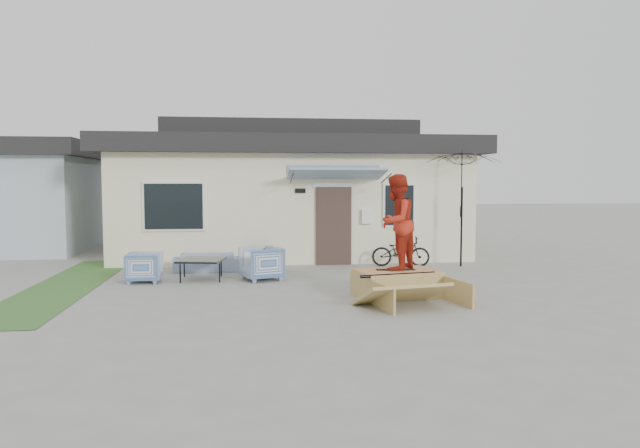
{
  "coord_description": "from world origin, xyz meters",
  "views": [
    {
      "loc": [
        -1.31,
        -11.26,
        2.25
      ],
      "look_at": [
        0.3,
        1.8,
        1.3
      ],
      "focal_mm": 33.27,
      "sensor_mm": 36.0,
      "label": 1
    }
  ],
  "objects": [
    {
      "name": "skater",
      "position": [
        1.57,
        -0.01,
        1.49
      ],
      "size": [
        1.13,
        1.15,
        1.86
      ],
      "primitive_type": "imported",
      "rotation": [
        0.0,
        0.0,
        4.01
      ],
      "color": "#A92515",
      "rests_on": "skateboard"
    },
    {
      "name": "bicycle",
      "position": [
        2.71,
        3.91,
        0.49
      ],
      "size": [
        1.59,
        0.83,
        0.97
      ],
      "primitive_type": "imported",
      "rotation": [
        0.0,
        0.0,
        1.36
      ],
      "color": "black",
      "rests_on": "ground"
    },
    {
      "name": "coffee_table",
      "position": [
        -2.36,
        2.42,
        0.24
      ],
      "size": [
        1.14,
        1.14,
        0.47
      ],
      "primitive_type": "cube",
      "rotation": [
        0.0,
        0.0,
        -0.21
      ],
      "color": "black",
      "rests_on": "ground"
    },
    {
      "name": "skate_ramp",
      "position": [
        1.58,
        -0.06,
        0.25
      ],
      "size": [
        1.88,
        2.28,
        0.51
      ],
      "primitive_type": null,
      "rotation": [
        0.0,
        0.0,
        0.19
      ],
      "color": "#A98C4E",
      "rests_on": "ground"
    },
    {
      "name": "armchair_right",
      "position": [
        -1.0,
        2.19,
        0.42
      ],
      "size": [
        1.0,
        1.03,
        0.84
      ],
      "primitive_type": "imported",
      "rotation": [
        0.0,
        0.0,
        -1.21
      ],
      "color": "#345890",
      "rests_on": "ground"
    },
    {
      "name": "patio_umbrella",
      "position": [
        4.3,
        3.74,
        1.75
      ],
      "size": [
        2.01,
        1.86,
        2.2
      ],
      "color": "black",
      "rests_on": "ground"
    },
    {
      "name": "loveseat",
      "position": [
        -2.29,
        3.68,
        0.33
      ],
      "size": [
        1.7,
        0.51,
        0.66
      ],
      "primitive_type": "imported",
      "rotation": [
        0.0,
        0.0,
        3.15
      ],
      "color": "#345890",
      "rests_on": "ground"
    },
    {
      "name": "ground",
      "position": [
        0.0,
        0.0,
        0.0
      ],
      "size": [
        90.0,
        90.0,
        0.0
      ],
      "primitive_type": "plane",
      "color": "gray",
      "rests_on": "ground"
    },
    {
      "name": "house",
      "position": [
        0.0,
        7.99,
        1.94
      ],
      "size": [
        10.8,
        8.49,
        4.1
      ],
      "color": "beige",
      "rests_on": "ground"
    },
    {
      "name": "armchair_left",
      "position": [
        -3.59,
        2.2,
        0.37
      ],
      "size": [
        0.69,
        0.73,
        0.74
      ],
      "primitive_type": "imported",
      "rotation": [
        0.0,
        0.0,
        1.56
      ],
      "color": "#345890",
      "rests_on": "ground"
    },
    {
      "name": "grass_strip",
      "position": [
        -5.2,
        2.0,
        0.0
      ],
      "size": [
        1.4,
        8.0,
        0.01
      ],
      "primitive_type": "cube",
      "color": "#36652B",
      "rests_on": "ground"
    },
    {
      "name": "skateboard",
      "position": [
        1.57,
        -0.01,
        0.53
      ],
      "size": [
        0.77,
        0.23,
        0.05
      ],
      "primitive_type": "cube",
      "rotation": [
        0.0,
        0.0,
        -0.05
      ],
      "color": "black",
      "rests_on": "skate_ramp"
    }
  ]
}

